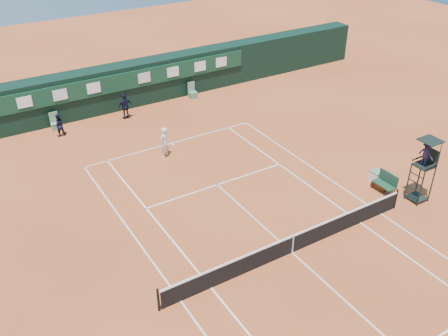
{
  "coord_description": "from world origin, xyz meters",
  "views": [
    {
      "loc": [
        -11.34,
        -12.8,
        14.48
      ],
      "look_at": [
        0.17,
        6.0,
        1.2
      ],
      "focal_mm": 40.0,
      "sensor_mm": 36.0,
      "label": 1
    }
  ],
  "objects_px": {
    "tennis_net": "(293,243)",
    "umpire_chair": "(426,158)",
    "cooler": "(376,176)",
    "player": "(164,142)",
    "player_bench": "(386,182)"
  },
  "relations": [
    {
      "from": "tennis_net",
      "to": "player_bench",
      "type": "xyz_separation_m",
      "value": [
        7.11,
        1.3,
        0.09
      ]
    },
    {
      "from": "tennis_net",
      "to": "cooler",
      "type": "relative_size",
      "value": 20.0
    },
    {
      "from": "player_bench",
      "to": "cooler",
      "type": "relative_size",
      "value": 1.86
    },
    {
      "from": "umpire_chair",
      "to": "player",
      "type": "xyz_separation_m",
      "value": [
        -8.92,
        10.74,
        -1.53
      ]
    },
    {
      "from": "tennis_net",
      "to": "umpire_chair",
      "type": "height_order",
      "value": "umpire_chair"
    },
    {
      "from": "tennis_net",
      "to": "umpire_chair",
      "type": "distance_m",
      "value": 8.14
    },
    {
      "from": "umpire_chair",
      "to": "player_bench",
      "type": "xyz_separation_m",
      "value": [
        -0.79,
        1.38,
        -1.86
      ]
    },
    {
      "from": "player_bench",
      "to": "umpire_chair",
      "type": "bearing_deg",
      "value": -60.35
    },
    {
      "from": "player_bench",
      "to": "cooler",
      "type": "height_order",
      "value": "player_bench"
    },
    {
      "from": "cooler",
      "to": "player",
      "type": "xyz_separation_m",
      "value": [
        -8.47,
        8.41,
        0.6
      ]
    },
    {
      "from": "cooler",
      "to": "player",
      "type": "height_order",
      "value": "player"
    },
    {
      "from": "cooler",
      "to": "player_bench",
      "type": "bearing_deg",
      "value": -109.29
    },
    {
      "from": "umpire_chair",
      "to": "cooler",
      "type": "xyz_separation_m",
      "value": [
        -0.46,
        2.32,
        -2.13
      ]
    },
    {
      "from": "umpire_chair",
      "to": "cooler",
      "type": "bearing_deg",
      "value": 101.16
    },
    {
      "from": "player",
      "to": "umpire_chair",
      "type": "bearing_deg",
      "value": 100.08
    }
  ]
}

